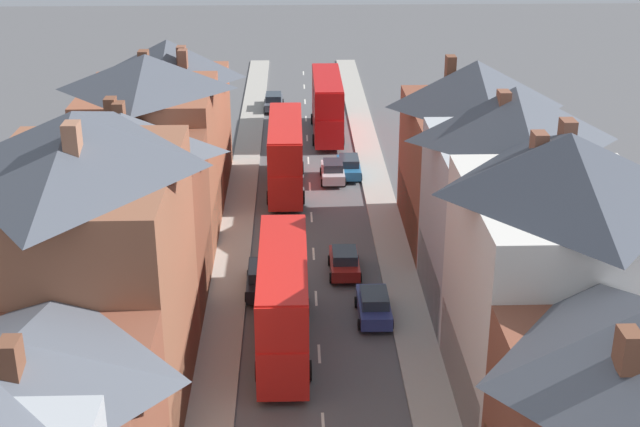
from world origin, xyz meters
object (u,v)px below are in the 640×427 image
(double_decker_bus_lead, at_px, (285,154))
(car_mid_white, at_px, (274,101))
(double_decker_bus_mid_street, at_px, (283,299))
(car_parked_left_b, at_px, (262,278))
(car_parked_left_a, at_px, (374,305))
(car_near_blue, at_px, (333,171))
(car_near_silver, at_px, (344,262))
(double_decker_bus_far_approaching, at_px, (327,104))
(car_parked_right_a, at_px, (349,166))

(double_decker_bus_lead, distance_m, car_mid_white, 22.02)
(double_decker_bus_mid_street, height_order, car_parked_left_b, double_decker_bus_mid_street)
(car_parked_left_a, bearing_deg, car_near_blue, 93.45)
(double_decker_bus_mid_street, distance_m, car_near_silver, 9.39)
(car_near_blue, height_order, car_parked_left_b, car_parked_left_b)
(double_decker_bus_lead, xyz_separation_m, car_near_silver, (3.61, -14.39, -2.01))
(car_mid_white, bearing_deg, double_decker_bus_mid_street, -88.35)
(double_decker_bus_far_approaching, distance_m, car_parked_left_a, 33.35)
(double_decker_bus_lead, distance_m, double_decker_bus_far_approaching, 13.84)
(car_parked_left_a, bearing_deg, double_decker_bus_far_approaching, 92.25)
(car_near_blue, bearing_deg, car_parked_left_a, -86.55)
(double_decker_bus_far_approaching, bearing_deg, car_near_silver, -89.98)
(car_near_blue, distance_m, car_near_silver, 16.04)
(car_near_blue, xyz_separation_m, car_parked_right_a, (1.30, 1.11, -0.01))
(double_decker_bus_mid_street, height_order, car_near_blue, double_decker_bus_mid_street)
(double_decker_bus_lead, height_order, double_decker_bus_mid_street, same)
(car_near_silver, bearing_deg, car_parked_left_a, -76.75)
(car_near_silver, bearing_deg, car_mid_white, 97.69)
(car_parked_left_a, relative_size, car_parked_right_a, 0.94)
(double_decker_bus_lead, distance_m, car_near_silver, 14.97)
(double_decker_bus_mid_street, bearing_deg, car_near_silver, 66.84)
(double_decker_bus_far_approaching, xyz_separation_m, car_parked_left_a, (1.31, -33.27, -1.99))
(double_decker_bus_lead, xyz_separation_m, car_parked_left_b, (-1.29, -16.49, -1.96))
(double_decker_bus_lead, bearing_deg, car_mid_white, 93.38)
(double_decker_bus_mid_street, xyz_separation_m, car_parked_left_a, (4.91, 2.92, -1.99))
(double_decker_bus_far_approaching, xyz_separation_m, car_parked_left_b, (-4.89, -29.85, -1.96))
(car_parked_right_a, xyz_separation_m, car_parked_left_b, (-6.20, -19.25, 0.05))
(double_decker_bus_mid_street, xyz_separation_m, car_near_silver, (3.61, 8.44, -2.01))
(double_decker_bus_mid_street, relative_size, car_parked_left_a, 2.62)
(double_decker_bus_far_approaching, height_order, car_near_blue, double_decker_bus_far_approaching)
(car_near_silver, relative_size, car_parked_right_a, 0.89)
(double_decker_bus_far_approaching, relative_size, car_parked_left_a, 2.62)
(double_decker_bus_lead, distance_m, double_decker_bus_mid_street, 22.82)
(double_decker_bus_far_approaching, bearing_deg, car_near_blue, -89.96)
(double_decker_bus_mid_street, bearing_deg, car_mid_white, 91.65)
(car_near_silver, relative_size, car_parked_left_b, 0.86)
(car_parked_left_b, bearing_deg, car_near_blue, 74.89)
(car_parked_left_a, height_order, car_parked_right_a, car_parked_left_a)
(car_parked_left_b, bearing_deg, car_parked_right_a, 72.15)
(car_parked_left_a, bearing_deg, double_decker_bus_mid_street, -149.29)
(car_mid_white, bearing_deg, car_near_silver, -82.31)
(double_decker_bus_lead, height_order, car_parked_left_a, double_decker_bus_lead)
(car_mid_white, bearing_deg, car_parked_left_b, -90.00)
(car_parked_right_a, relative_size, car_mid_white, 0.95)
(double_decker_bus_mid_street, bearing_deg, car_parked_left_a, 30.71)
(car_parked_left_a, bearing_deg, car_mid_white, 98.44)
(double_decker_bus_lead, xyz_separation_m, double_decker_bus_mid_street, (0.00, -22.82, 0.00))
(double_decker_bus_lead, bearing_deg, car_parked_right_a, 29.39)
(double_decker_bus_mid_street, xyz_separation_m, car_near_blue, (3.61, 24.48, -2.00))
(car_near_blue, relative_size, car_mid_white, 0.87)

